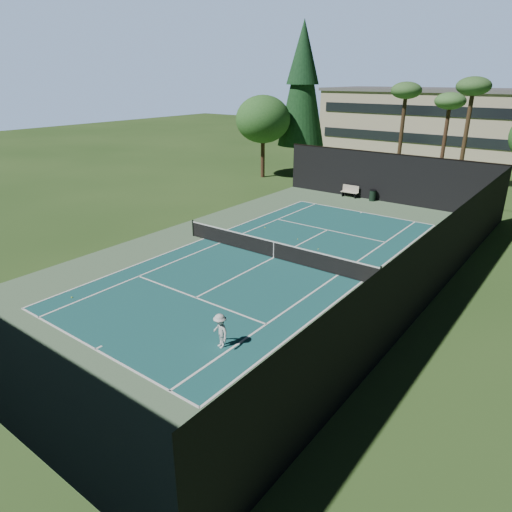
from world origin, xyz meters
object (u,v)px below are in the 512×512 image
(tennis_ball_c, at_px, (318,249))
(park_bench, at_px, (350,191))
(player, at_px, (220,331))
(tennis_ball_a, at_px, (72,297))
(tennis_ball_d, at_px, (265,228))
(trash_bin, at_px, (373,195))
(tennis_ball_b, at_px, (298,239))
(tennis_net, at_px, (274,249))

(tennis_ball_c, height_order, park_bench, park_bench)
(player, relative_size, park_bench, 0.94)
(tennis_ball_a, bearing_deg, park_bench, 86.13)
(player, bearing_deg, tennis_ball_d, 140.27)
(trash_bin, bearing_deg, tennis_ball_b, -88.90)
(tennis_ball_d, bearing_deg, park_bench, 86.41)
(player, xyz_separation_m, tennis_ball_c, (-2.35, 11.58, -0.68))
(player, xyz_separation_m, tennis_ball_a, (-8.35, -1.08, -0.67))
(tennis_ball_b, height_order, tennis_ball_d, tennis_ball_d)
(tennis_net, relative_size, trash_bin, 13.65)
(tennis_net, distance_m, player, 9.58)
(tennis_ball_c, bearing_deg, tennis_net, -116.27)
(tennis_ball_b, relative_size, tennis_ball_c, 1.00)
(player, xyz_separation_m, tennis_ball_d, (-7.34, 13.03, -0.67))
(tennis_ball_a, relative_size, tennis_ball_c, 1.22)
(tennis_ball_b, height_order, tennis_ball_c, same)
(park_bench, bearing_deg, tennis_net, -79.45)
(tennis_ball_a, bearing_deg, trash_bin, 81.51)
(player, distance_m, tennis_ball_c, 11.84)
(player, height_order, park_bench, player)
(tennis_ball_b, xyz_separation_m, trash_bin, (-0.23, 12.09, 0.45))
(tennis_ball_c, distance_m, tennis_ball_d, 5.20)
(park_bench, xyz_separation_m, trash_bin, (2.09, -0.05, -0.07))
(tennis_ball_b, bearing_deg, tennis_net, -80.35)
(tennis_ball_a, height_order, tennis_ball_b, tennis_ball_a)
(player, bearing_deg, tennis_ball_a, -151.75)
(tennis_ball_a, xyz_separation_m, tennis_ball_b, (4.05, 13.46, -0.01))
(player, height_order, tennis_ball_a, player)
(tennis_net, bearing_deg, tennis_ball_a, -115.10)
(tennis_ball_a, bearing_deg, tennis_net, 64.90)
(tennis_ball_d, bearing_deg, tennis_ball_c, -16.10)
(tennis_ball_d, bearing_deg, tennis_ball_a, -94.09)
(tennis_net, height_order, player, player)
(park_bench, height_order, trash_bin, park_bench)
(tennis_ball_d, height_order, park_bench, park_bench)
(tennis_ball_c, bearing_deg, tennis_ball_d, 163.90)
(tennis_ball_a, bearing_deg, tennis_ball_d, 85.91)
(tennis_ball_c, relative_size, tennis_ball_d, 0.83)
(trash_bin, bearing_deg, park_bench, 178.64)
(tennis_net, xyz_separation_m, tennis_ball_d, (-3.64, 4.19, -0.52))
(tennis_ball_c, relative_size, trash_bin, 0.06)
(tennis_ball_b, bearing_deg, trash_bin, 91.10)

